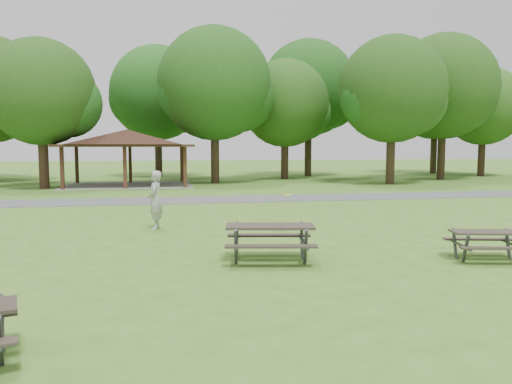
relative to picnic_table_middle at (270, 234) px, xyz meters
name	(u,v)px	position (x,y,z in m)	size (l,w,h in m)	color
ground	(245,268)	(-0.68, -0.56, -0.65)	(160.00, 160.00, 0.00)	#427120
asphalt_path	(198,200)	(-0.68, 13.44, -0.64)	(120.00, 3.20, 0.02)	#4E4E51
pavilion	(127,140)	(-4.68, 23.44, 2.41)	(8.60, 7.01, 3.76)	#321B12
tree_row_d	(43,95)	(-9.60, 21.97, 5.12)	(6.93, 6.60, 9.27)	#311E15
tree_row_e	(216,87)	(1.42, 24.47, 6.13)	(8.40, 8.00, 11.02)	black
tree_row_f	(286,106)	(7.41, 27.97, 5.19)	(7.35, 7.00, 9.55)	#312016
tree_row_g	(393,93)	(13.41, 21.47, 5.68)	(7.77, 7.40, 10.25)	black
tree_row_h	(444,90)	(19.42, 24.97, 6.38)	(8.61, 8.20, 11.37)	black
tree_row_i	(484,109)	(25.40, 28.47, 5.26)	(7.14, 6.80, 9.52)	#301D15
tree_deep_b	(159,96)	(-2.58, 32.47, 6.24)	(8.40, 8.00, 11.13)	black
tree_deep_c	(310,91)	(10.42, 31.47, 6.80)	(8.82, 8.40, 11.90)	#302215
tree_deep_d	(436,100)	(23.42, 32.97, 6.38)	(8.40, 8.00, 11.27)	black
picnic_table_middle	(270,234)	(0.00, 0.00, 0.00)	(2.29, 1.96, 0.88)	#312A23
picnic_table_far	(488,238)	(5.04, -0.83, -0.12)	(1.89, 1.65, 0.71)	#312A23
frisbee_in_flight	(288,195)	(1.27, 3.32, 0.56)	(0.34, 0.34, 0.02)	yellow
frisbee_thrower	(155,200)	(-2.67, 5.06, 0.29)	(0.69, 0.45, 1.88)	#A4A4A7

